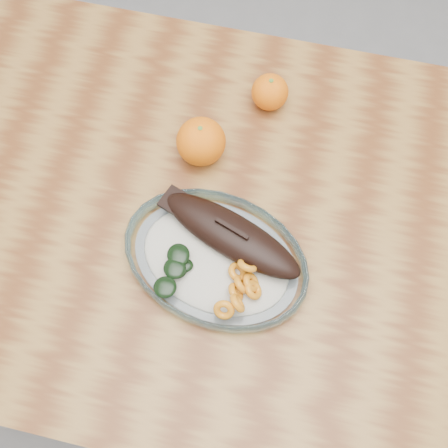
{
  "coord_description": "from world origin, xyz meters",
  "views": [
    {
      "loc": [
        0.07,
        -0.38,
        1.61
      ],
      "look_at": [
        -0.01,
        -0.02,
        0.77
      ],
      "focal_mm": 45.0,
      "sensor_mm": 36.0,
      "label": 1
    }
  ],
  "objects_px": {
    "dining_table": "(232,239)",
    "orange_left": "(201,142)",
    "plated_meal": "(217,257)",
    "orange_right": "(270,92)"
  },
  "relations": [
    {
      "from": "plated_meal",
      "to": "orange_left",
      "type": "height_order",
      "value": "orange_left"
    },
    {
      "from": "dining_table",
      "to": "plated_meal",
      "type": "xyz_separation_m",
      "value": [
        -0.01,
        -0.08,
        0.12
      ]
    },
    {
      "from": "plated_meal",
      "to": "orange_left",
      "type": "bearing_deg",
      "value": 122.93
    },
    {
      "from": "dining_table",
      "to": "orange_right",
      "type": "bearing_deg",
      "value": 86.59
    },
    {
      "from": "plated_meal",
      "to": "orange_left",
      "type": "relative_size",
      "value": 7.65
    },
    {
      "from": "plated_meal",
      "to": "orange_right",
      "type": "bearing_deg",
      "value": 98.22
    },
    {
      "from": "orange_left",
      "to": "orange_right",
      "type": "xyz_separation_m",
      "value": [
        0.09,
        0.13,
        -0.01
      ]
    },
    {
      "from": "plated_meal",
      "to": "orange_left",
      "type": "xyz_separation_m",
      "value": [
        -0.07,
        0.19,
        0.02
      ]
    },
    {
      "from": "dining_table",
      "to": "orange_left",
      "type": "xyz_separation_m",
      "value": [
        -0.08,
        0.11,
        0.14
      ]
    },
    {
      "from": "dining_table",
      "to": "orange_left",
      "type": "distance_m",
      "value": 0.19
    }
  ]
}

